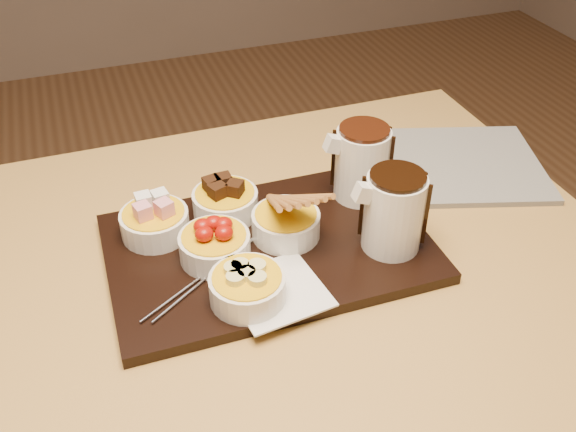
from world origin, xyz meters
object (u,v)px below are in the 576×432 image
object	(u,v)px
dining_table	(219,320)
pitcher_dark_chocolate	(394,213)
newspaper	(452,164)
serving_board	(269,248)
pitcher_milk_chocolate	(362,164)
bowl_strawberries	(215,247)

from	to	relation	value
dining_table	pitcher_dark_chocolate	size ratio (longest dim) A/B	10.42
pitcher_dark_chocolate	newspaper	xyz separation A→B (m)	(0.21, 0.17, -0.07)
serving_board	pitcher_milk_chocolate	xyz separation A→B (m)	(0.18, 0.07, 0.07)
pitcher_dark_chocolate	pitcher_milk_chocolate	bearing A→B (deg)	85.60
pitcher_milk_chocolate	dining_table	bearing A→B (deg)	-161.92
pitcher_milk_chocolate	newspaper	world-z (taller)	pitcher_milk_chocolate
bowl_strawberries	pitcher_dark_chocolate	xyz separation A→B (m)	(0.24, -0.06, 0.04)
dining_table	serving_board	bearing A→B (deg)	9.25
pitcher_milk_chocolate	serving_board	bearing A→B (deg)	-158.20
pitcher_dark_chocolate	serving_board	bearing A→B (deg)	160.02
serving_board	bowl_strawberries	xyz separation A→B (m)	(-0.08, -0.00, 0.03)
dining_table	bowl_strawberries	xyz separation A→B (m)	(0.00, 0.01, 0.14)
dining_table	pitcher_dark_chocolate	world-z (taller)	pitcher_dark_chocolate
serving_board	newspaper	distance (m)	0.39
pitcher_dark_chocolate	newspaper	world-z (taller)	pitcher_dark_chocolate
newspaper	pitcher_dark_chocolate	bearing A→B (deg)	-122.97
pitcher_dark_chocolate	newspaper	bearing A→B (deg)	40.22
dining_table	pitcher_milk_chocolate	distance (m)	0.32
dining_table	bowl_strawberries	world-z (taller)	bowl_strawberries
dining_table	serving_board	distance (m)	0.14
serving_board	newspaper	size ratio (longest dim) A/B	1.51
serving_board	pitcher_dark_chocolate	world-z (taller)	pitcher_dark_chocolate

